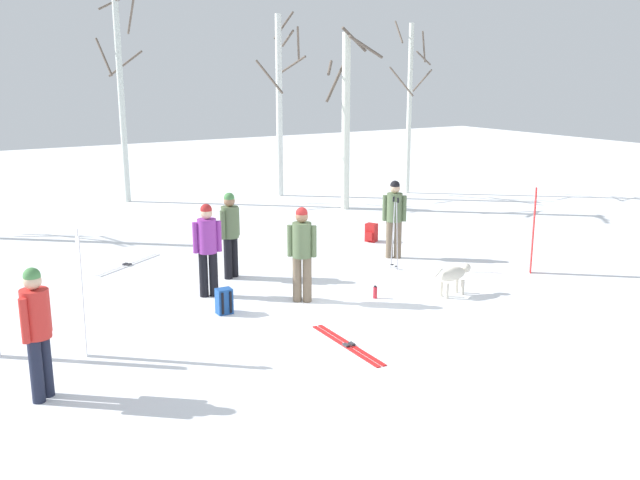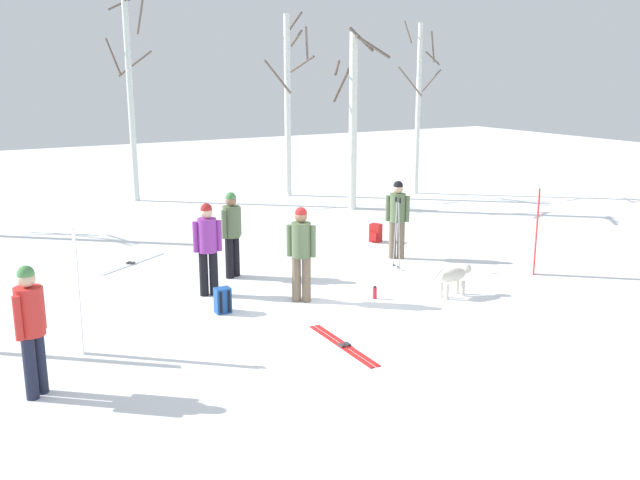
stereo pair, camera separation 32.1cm
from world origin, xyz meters
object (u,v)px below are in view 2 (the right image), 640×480
(ski_pair_lying_1, at_px, (343,345))
(birch_tree_4, at_px, (419,105))
(person_3, at_px, (31,323))
(water_bottle_0, at_px, (375,293))
(ski_pair_planted_1, at_px, (536,232))
(birch_tree_3, at_px, (353,117))
(ski_pair_lying_0, at_px, (132,263))
(backpack_1, at_px, (376,233))
(birch_tree_2, at_px, (288,101))
(person_1, at_px, (208,243))
(backpack_0, at_px, (223,300))
(ski_poles_0, at_px, (397,232))
(birch_tree_1, at_px, (130,90))
(person_0, at_px, (397,214))
(ski_pair_planted_0, at_px, (78,292))
(person_2, at_px, (301,248))
(person_4, at_px, (232,229))
(dog, at_px, (454,276))

(ski_pair_lying_1, bearing_deg, birch_tree_4, 47.98)
(person_3, relative_size, water_bottle_0, 7.30)
(ski_pair_planted_1, relative_size, birch_tree_3, 0.34)
(ski_pair_planted_1, height_order, ski_pair_lying_0, ski_pair_planted_1)
(backpack_1, xyz_separation_m, birch_tree_3, (1.71, 3.73, 2.50))
(person_3, relative_size, birch_tree_2, 0.30)
(person_1, bearing_deg, ski_pair_lying_0, 102.84)
(backpack_0, bearing_deg, ski_pair_lying_1, -66.50)
(ski_poles_0, height_order, birch_tree_1, birch_tree_1)
(ski_pair_lying_0, distance_m, birch_tree_2, 9.44)
(person_1, height_order, ski_poles_0, person_1)
(person_0, bearing_deg, backpack_1, 72.84)
(ski_pair_planted_0, height_order, ski_poles_0, ski_pair_planted_0)
(backpack_0, bearing_deg, birch_tree_4, 37.82)
(backpack_0, height_order, backpack_1, same)
(person_0, relative_size, birch_tree_3, 0.33)
(person_1, relative_size, water_bottle_0, 7.30)
(person_2, bearing_deg, ski_pair_lying_0, 115.95)
(ski_pair_lying_0, bearing_deg, birch_tree_4, 20.68)
(ski_poles_0, distance_m, birch_tree_2, 9.49)
(birch_tree_3, height_order, birch_tree_4, birch_tree_4)
(birch_tree_4, bearing_deg, person_2, -137.34)
(person_4, xyz_separation_m, birch_tree_4, (9.17, 6.00, 1.94))
(water_bottle_0, relative_size, birch_tree_2, 0.04)
(person_1, distance_m, birch_tree_4, 12.29)
(person_3, bearing_deg, backpack_1, 29.11)
(birch_tree_4, bearing_deg, person_1, -145.53)
(person_2, bearing_deg, birch_tree_3, 51.50)
(person_2, bearing_deg, birch_tree_2, 63.62)
(person_3, height_order, person_4, same)
(person_3, distance_m, backpack_0, 3.77)
(ski_pair_lying_0, distance_m, birch_tree_3, 8.29)
(person_3, relative_size, ski_poles_0, 1.14)
(person_4, relative_size, ski_pair_lying_0, 1.01)
(birch_tree_3, bearing_deg, birch_tree_2, 99.84)
(ski_pair_lying_0, height_order, ski_poles_0, ski_poles_0)
(ski_pair_planted_1, bearing_deg, person_3, -175.44)
(person_3, relative_size, person_4, 1.00)
(water_bottle_0, xyz_separation_m, birch_tree_1, (-0.99, 11.88, 3.33))
(person_2, relative_size, dog, 1.91)
(person_1, height_order, ski_pair_lying_1, person_1)
(person_4, bearing_deg, birch_tree_3, 39.09)
(ski_pair_planted_1, distance_m, ski_pair_lying_1, 5.55)
(person_0, xyz_separation_m, water_bottle_0, (-2.00, -2.09, -0.87))
(ski_pair_lying_0, relative_size, birch_tree_4, 0.31)
(person_0, xyz_separation_m, ski_poles_0, (-0.52, -0.72, -0.18))
(person_1, relative_size, backpack_0, 3.90)
(person_0, bearing_deg, backpack_0, -163.11)
(birch_tree_2, bearing_deg, person_1, -125.47)
(person_2, relative_size, birch_tree_4, 0.31)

